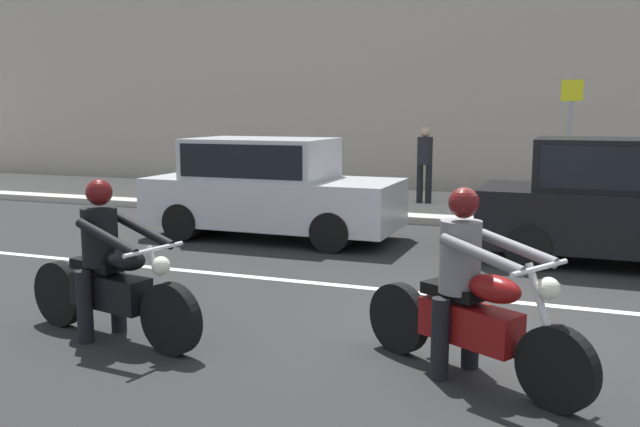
{
  "coord_description": "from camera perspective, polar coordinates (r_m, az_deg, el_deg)",
  "views": [
    {
      "loc": [
        0.61,
        -6.93,
        2.19
      ],
      "look_at": [
        -1.99,
        -0.08,
        1.07
      ],
      "focal_mm": 37.86,
      "sensor_mm": 36.0,
      "label": 1
    }
  ],
  "objects": [
    {
      "name": "lane_marking_stripe",
      "position": [
        8.19,
        13.01,
        -7.0
      ],
      "size": [
        18.0,
        0.14,
        0.01
      ],
      "primitive_type": "cube",
      "color": "silver",
      "rests_on": "ground_plane"
    },
    {
      "name": "motorcycle_with_rider_black_leather",
      "position": [
        6.77,
        -17.36,
        -4.99
      ],
      "size": [
        2.22,
        0.79,
        1.55
      ],
      "color": "black",
      "rests_on": "ground_plane"
    },
    {
      "name": "street_sign_post",
      "position": [
        15.32,
        20.37,
        6.62
      ],
      "size": [
        0.44,
        0.08,
        2.72
      ],
      "color": "gray",
      "rests_on": "sidewalk_slab"
    },
    {
      "name": "motorcycle_with_rider_gray",
      "position": [
        5.66,
        12.53,
        -7.34
      ],
      "size": [
        2.0,
        1.21,
        1.58
      ],
      "color": "black",
      "rests_on": "ground_plane"
    },
    {
      "name": "sidewalk_slab",
      "position": [
        15.09,
        18.24,
        0.18
      ],
      "size": [
        40.0,
        4.4,
        0.14
      ],
      "primitive_type": "cube",
      "color": "#A8A399",
      "rests_on": "ground_plane"
    },
    {
      "name": "parked_sedan_silver",
      "position": [
        11.65,
        -4.36,
        2.21
      ],
      "size": [
        4.33,
        1.82,
        1.72
      ],
      "color": "#B2B5BA",
      "rests_on": "ground_plane"
    },
    {
      "name": "ground_plane",
      "position": [
        7.29,
        15.17,
        -9.08
      ],
      "size": [
        80.0,
        80.0,
        0.0
      ],
      "primitive_type": "plane",
      "color": "black"
    },
    {
      "name": "parked_hatchback_black",
      "position": [
        10.44,
        24.32,
        1.02
      ],
      "size": [
        3.94,
        1.76,
        1.8
      ],
      "color": "black",
      "rests_on": "ground_plane"
    },
    {
      "name": "pedestrian_bystander",
      "position": [
        15.17,
        8.84,
        4.56
      ],
      "size": [
        0.34,
        0.34,
        1.68
      ],
      "color": "black",
      "rests_on": "sidewalk_slab"
    }
  ]
}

